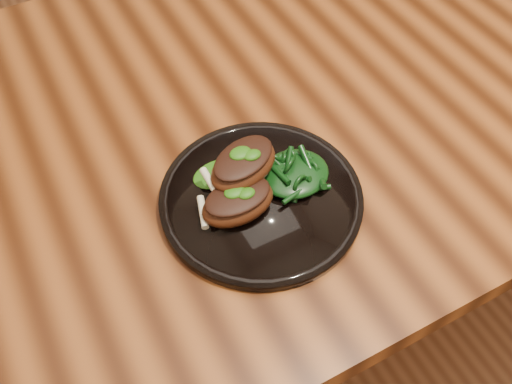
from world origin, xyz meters
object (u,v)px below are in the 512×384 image
Objects in this scene: plate at (261,198)px; lamb_chop_front at (237,202)px; desk at (355,99)px; greens_heap at (295,171)px.

plate is 2.56× the size of lamb_chop_front.
desk is 16.08× the size of lamb_chop_front.
plate is 0.05m from greens_heap.
desk is 0.30m from greens_heap.
lamb_chop_front is at bearing -166.43° from plate.
desk is 17.81× the size of greens_heap.
desk is at bearing 30.10° from lamb_chop_front.
greens_heap is (0.09, 0.01, -0.01)m from lamb_chop_front.
greens_heap reaches higher than plate.
desk is at bearing 36.79° from greens_heap.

